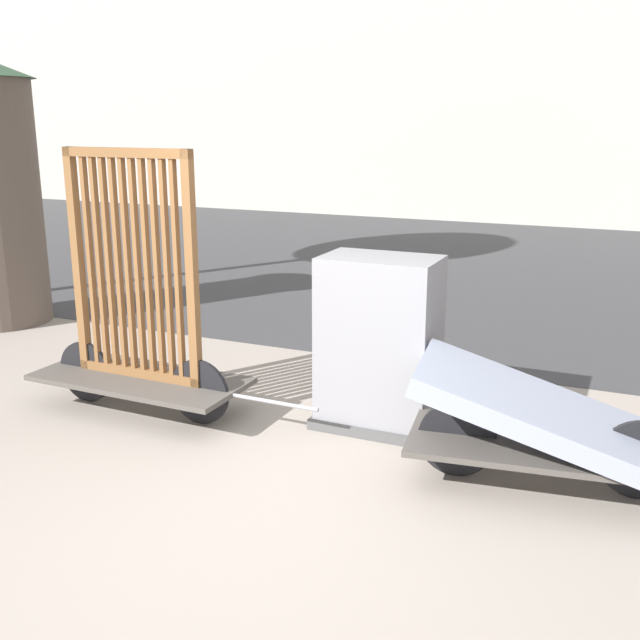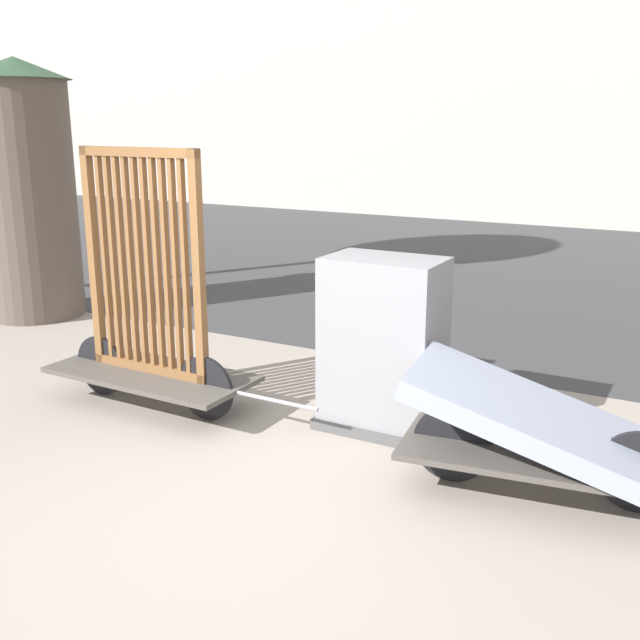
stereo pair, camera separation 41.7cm
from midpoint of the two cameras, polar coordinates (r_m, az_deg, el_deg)
name	(u,v)px [view 1 (the left image)]	position (r m, az deg, el deg)	size (l,w,h in m)	color
ground_plane	(236,524)	(4.53, -9.11, -15.13)	(60.00, 60.00, 0.00)	gray
road_strip	(505,268)	(11.99, 12.94, 3.85)	(56.00, 10.30, 0.01)	#38383A
building_facade	(578,6)	(19.01, 18.41, 21.74)	(48.00, 4.00, 9.39)	#B2ADA3
bike_cart_with_bedframe	(138,329)	(6.02, -15.67, -0.70)	(2.42, 0.78, 2.06)	#4C4742
bike_cart_with_mattress	(549,424)	(4.85, 14.68, -7.71)	(2.44, 1.08, 0.80)	#4C4742
utility_cabinet	(379,349)	(5.56, 2.38, -2.23)	(0.91, 0.60, 1.30)	#4C4C4C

